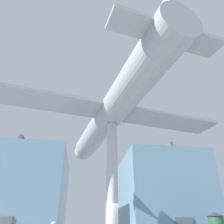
{
  "coord_description": "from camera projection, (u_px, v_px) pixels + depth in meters",
  "views": [
    {
      "loc": [
        -1.63,
        -11.97,
        1.41
      ],
      "look_at": [
        0.0,
        0.0,
        7.84
      ],
      "focal_mm": 35.0,
      "sensor_mm": 36.0,
      "label": 1
    }
  ],
  "objects": [
    {
      "name": "glass_pavilion_right",
      "position": [
        159.0,
        198.0,
        27.28
      ],
      "size": [
        9.23,
        12.69,
        10.0
      ],
      "color": "#60849E",
      "rests_on": "ground_plane"
    },
    {
      "name": "support_pylon_central",
      "position": [
        112.0,
        184.0,
        11.64
      ],
      "size": [
        0.62,
        0.62,
        6.97
      ],
      "color": "#B7B7BC",
      "rests_on": "ground_plane"
    },
    {
      "name": "suspended_airplane",
      "position": [
        111.0,
        114.0,
        13.93
      ],
      "size": [
        14.87,
        16.23,
        2.76
      ],
      "rotation": [
        0.0,
        0.0,
        0.2
      ],
      "color": "#93999E",
      "rests_on": "support_pylon_central"
    },
    {
      "name": "glass_pavilion_left",
      "position": [
        24.0,
        196.0,
        25.33
      ],
      "size": [
        9.23,
        12.69,
        10.0
      ],
      "color": "#60849E",
      "rests_on": "ground_plane"
    }
  ]
}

